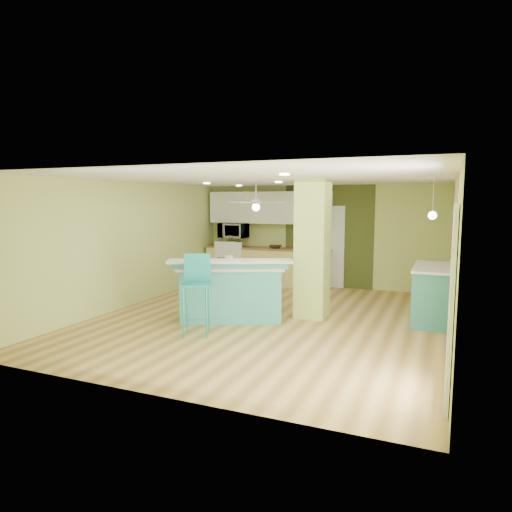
{
  "coord_description": "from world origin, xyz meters",
  "views": [
    {
      "loc": [
        2.9,
        -7.48,
        2.14
      ],
      "look_at": [
        -0.42,
        0.4,
        1.09
      ],
      "focal_mm": 32.0,
      "sensor_mm": 36.0,
      "label": 1
    }
  ],
  "objects_px": {
    "bar_stool": "(197,281)",
    "fruit_bowl": "(275,247)",
    "peninsula": "(231,290)",
    "side_counter": "(432,293)",
    "canister": "(229,260)"
  },
  "relations": [
    {
      "from": "side_counter",
      "to": "canister",
      "type": "bearing_deg",
      "value": -160.68
    },
    {
      "from": "peninsula",
      "to": "canister",
      "type": "height_order",
      "value": "canister"
    },
    {
      "from": "peninsula",
      "to": "fruit_bowl",
      "type": "distance_m",
      "value": 3.4
    },
    {
      "from": "bar_stool",
      "to": "fruit_bowl",
      "type": "xyz_separation_m",
      "value": [
        -0.3,
        4.39,
        0.12
      ]
    },
    {
      "from": "peninsula",
      "to": "side_counter",
      "type": "bearing_deg",
      "value": -3.61
    },
    {
      "from": "bar_stool",
      "to": "canister",
      "type": "distance_m",
      "value": 1.12
    },
    {
      "from": "side_counter",
      "to": "fruit_bowl",
      "type": "relative_size",
      "value": 4.71
    },
    {
      "from": "fruit_bowl",
      "to": "canister",
      "type": "distance_m",
      "value": 3.3
    },
    {
      "from": "bar_stool",
      "to": "side_counter",
      "type": "relative_size",
      "value": 0.84
    },
    {
      "from": "bar_stool",
      "to": "fruit_bowl",
      "type": "distance_m",
      "value": 4.4
    },
    {
      "from": "side_counter",
      "to": "fruit_bowl",
      "type": "xyz_separation_m",
      "value": [
        -3.74,
        2.09,
        0.48
      ]
    },
    {
      "from": "bar_stool",
      "to": "canister",
      "type": "bearing_deg",
      "value": 65.71
    },
    {
      "from": "canister",
      "to": "fruit_bowl",
      "type": "bearing_deg",
      "value": 95.81
    },
    {
      "from": "canister",
      "to": "bar_stool",
      "type": "bearing_deg",
      "value": -91.82
    },
    {
      "from": "bar_stool",
      "to": "side_counter",
      "type": "xyz_separation_m",
      "value": [
        3.44,
        2.29,
        -0.37
      ]
    }
  ]
}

